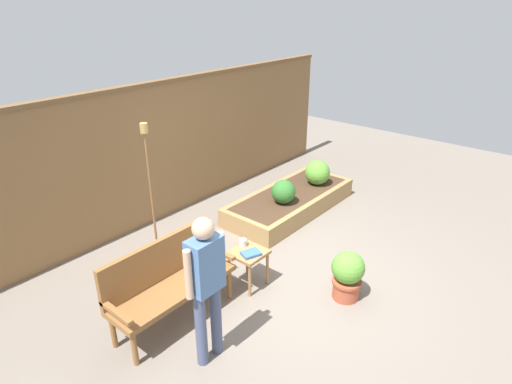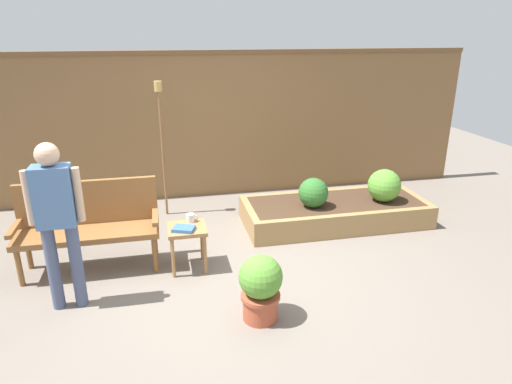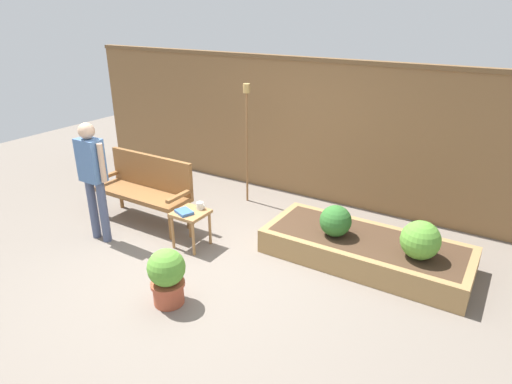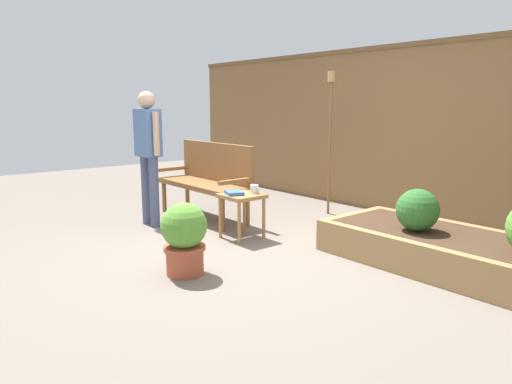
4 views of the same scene
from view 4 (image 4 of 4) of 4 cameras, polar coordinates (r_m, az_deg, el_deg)
name	(u,v)px [view 4 (image 4 of 4)]	position (r m, az deg, el deg)	size (l,w,h in m)	color
ground_plane	(241,252)	(4.63, -1.86, -7.25)	(14.00, 14.00, 0.00)	#70665B
fence_back	(400,130)	(6.35, 17.01, 7.18)	(8.40, 0.14, 2.16)	brown
garden_bench	(209,175)	(5.94, -5.69, 2.08)	(1.44, 0.48, 0.94)	brown
side_table	(242,202)	(5.01, -1.72, -1.18)	(0.40, 0.40, 0.48)	#9E7042
cup_on_table	(255,189)	(5.02, -0.18, 0.35)	(0.13, 0.09, 0.09)	silver
book_on_table	(234,193)	(4.97, -2.65, -0.08)	(0.21, 0.16, 0.04)	#38609E
potted_boxwood	(184,236)	(4.00, -8.65, -5.28)	(0.39, 0.39, 0.61)	#A84C33
raised_planter_bed	(459,254)	(4.45, 23.32, -6.83)	(2.40, 1.00, 0.30)	#997547
shrub_near_bench	(418,210)	(4.43, 18.90, -2.07)	(0.38, 0.38, 0.38)	brown
tiki_torch	(331,119)	(6.13, 8.98, 8.74)	(0.10, 0.10, 1.82)	brown
person_by_bench	(148,146)	(5.62, -12.86, 5.37)	(0.47, 0.20, 1.56)	#475170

